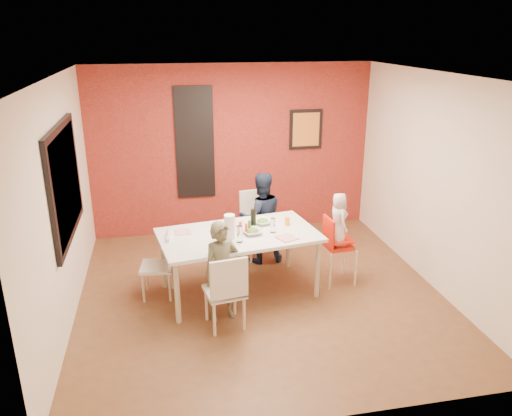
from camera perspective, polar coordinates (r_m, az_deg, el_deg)
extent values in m
plane|color=brown|center=(6.46, 0.52, -9.69)|extent=(4.50, 4.50, 0.00)
cube|color=white|center=(5.65, 0.61, 14.92)|extent=(4.50, 4.50, 0.02)
cube|color=#F0DFC6|center=(8.05, -2.71, 6.61)|extent=(4.50, 0.02, 2.70)
cube|color=#F0DFC6|center=(3.91, 7.34, -8.26)|extent=(4.50, 0.02, 2.70)
cube|color=#F0DFC6|center=(5.91, -21.33, 0.35)|extent=(0.02, 4.50, 2.70)
cube|color=#F0DFC6|center=(6.72, 19.71, 2.81)|extent=(0.02, 4.50, 2.70)
cube|color=maroon|center=(8.03, -2.68, 6.58)|extent=(4.50, 0.02, 2.70)
cube|color=black|center=(6.03, -20.99, 2.78)|extent=(0.05, 1.70, 1.30)
cube|color=black|center=(6.03, -20.85, 2.79)|extent=(0.02, 1.55, 1.15)
cube|color=silver|center=(7.92, -7.01, 7.38)|extent=(0.55, 0.03, 1.70)
cube|color=black|center=(7.92, -7.01, 7.37)|extent=(0.60, 0.03, 1.76)
cube|color=black|center=(8.21, 5.71, 8.93)|extent=(0.54, 0.03, 0.64)
cube|color=orange|center=(8.20, 5.74, 8.91)|extent=(0.44, 0.01, 0.54)
cube|color=white|center=(6.16, -2.01, -3.12)|extent=(2.07, 1.35, 0.04)
cylinder|color=tan|center=(5.76, -9.00, -9.57)|extent=(0.06, 0.06, 0.76)
cylinder|color=tan|center=(6.55, -10.57, -5.89)|extent=(0.06, 0.06, 0.76)
cylinder|color=tan|center=(6.26, 7.04, -6.92)|extent=(0.06, 0.06, 0.76)
cylinder|color=tan|center=(7.00, 3.74, -3.85)|extent=(0.06, 0.06, 0.76)
cube|color=silver|center=(5.63, -3.62, -9.50)|extent=(0.48, 0.48, 0.05)
cube|color=silver|center=(5.36, -3.09, -8.23)|extent=(0.42, 0.10, 0.47)
cylinder|color=beige|center=(5.93, -2.45, -10.35)|extent=(0.03, 0.03, 0.41)
cylinder|color=beige|center=(5.65, -1.37, -11.99)|extent=(0.03, 0.03, 0.41)
cylinder|color=beige|center=(5.85, -5.69, -10.89)|extent=(0.03, 0.03, 0.41)
cylinder|color=beige|center=(5.57, -4.78, -12.58)|extent=(0.03, 0.03, 0.41)
cube|color=silver|center=(7.28, 0.32, -2.18)|extent=(0.51, 0.51, 0.05)
cube|color=silver|center=(7.37, -0.23, 0.21)|extent=(0.45, 0.11, 0.51)
cylinder|color=tan|center=(7.16, -0.56, -4.65)|extent=(0.04, 0.04, 0.44)
cylinder|color=tan|center=(7.48, -1.49, -3.56)|extent=(0.04, 0.04, 0.44)
cylinder|color=tan|center=(7.28, 2.17, -4.24)|extent=(0.04, 0.04, 0.44)
cylinder|color=tan|center=(7.59, 1.13, -3.18)|extent=(0.04, 0.04, 0.44)
cube|color=silver|center=(6.35, -11.26, -6.57)|extent=(0.44, 0.44, 0.04)
cube|color=silver|center=(6.24, -9.76, -4.71)|extent=(0.08, 0.39, 0.45)
cylinder|color=#BDAA8D|center=(6.61, -12.37, -7.59)|extent=(0.03, 0.03, 0.38)
cylinder|color=#BDAA8D|center=(6.57, -9.58, -7.57)|extent=(0.03, 0.03, 0.38)
cylinder|color=#BDAA8D|center=(6.33, -12.75, -8.92)|extent=(0.03, 0.03, 0.38)
cylinder|color=#BDAA8D|center=(6.29, -9.83, -8.90)|extent=(0.03, 0.03, 0.38)
cube|color=red|center=(6.60, 9.39, -4.27)|extent=(0.35, 0.35, 0.05)
cube|color=red|center=(6.45, 8.28, -2.71)|extent=(0.06, 0.32, 0.38)
cube|color=red|center=(6.56, 9.43, -3.55)|extent=(0.35, 0.35, 0.02)
cylinder|color=beige|center=(6.64, 11.33, -6.81)|extent=(0.03, 0.03, 0.50)
cylinder|color=beige|center=(6.50, 8.49, -7.27)|extent=(0.03, 0.03, 0.50)
cylinder|color=beige|center=(6.93, 9.98, -5.56)|extent=(0.03, 0.03, 0.50)
cylinder|color=beige|center=(6.79, 7.24, -5.97)|extent=(0.03, 0.03, 0.50)
imported|color=brown|center=(5.69, -3.88, -7.26)|extent=(0.49, 0.39, 1.19)
imported|color=#161E32|center=(7.06, 0.58, -1.12)|extent=(0.66, 0.52, 1.32)
imported|color=beige|center=(6.45, 9.40, -1.27)|extent=(0.25, 0.36, 0.69)
cube|color=white|center=(5.72, -3.99, -4.75)|extent=(0.27, 0.27, 0.01)
cube|color=white|center=(6.44, -2.39, -1.82)|extent=(0.27, 0.27, 0.01)
cube|color=white|center=(6.03, 3.58, -3.41)|extent=(0.29, 0.29, 0.01)
cube|color=white|center=(6.26, -8.38, -2.71)|extent=(0.21, 0.21, 0.01)
imported|color=silver|center=(6.13, -0.40, -2.73)|extent=(0.27, 0.27, 0.06)
imported|color=white|center=(6.45, 0.74, -1.58)|extent=(0.30, 0.30, 0.06)
cylinder|color=black|center=(6.24, -0.30, -1.31)|extent=(0.07, 0.07, 0.26)
cylinder|color=white|center=(5.88, -1.88, -2.99)|extent=(0.07, 0.07, 0.20)
cylinder|color=white|center=(6.16, 1.94, -1.98)|extent=(0.06, 0.06, 0.18)
cylinder|color=white|center=(5.98, -3.03, -2.14)|extent=(0.13, 0.13, 0.30)
cylinder|color=red|center=(6.14, -1.13, -2.35)|extent=(0.03, 0.03, 0.13)
cylinder|color=#3B7928|center=(6.21, -0.76, -2.04)|extent=(0.04, 0.04, 0.14)
cylinder|color=brown|center=(6.17, -1.80, -2.20)|extent=(0.03, 0.03, 0.14)
cylinder|color=orange|center=(6.40, 3.59, -1.53)|extent=(0.06, 0.06, 0.11)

